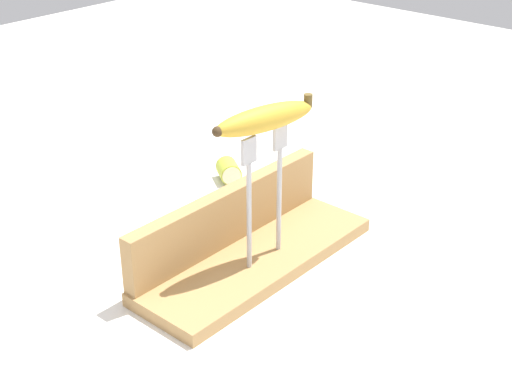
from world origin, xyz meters
TOP-DOWN VIEW (x-y plane):
  - ground_plane at (0.00, 0.00)m, footprint 3.00×3.00m
  - wooden_board at (0.00, 0.00)m, footprint 0.39×0.13m
  - board_backstop at (0.00, 0.06)m, footprint 0.38×0.02m
  - fork_stand_center at (-0.00, -0.02)m, footprint 0.09×0.01m
  - banana_raised_center at (-0.00, -0.02)m, footprint 0.16×0.07m
  - banana_chunk_near at (0.18, 0.22)m, footprint 0.06×0.06m

SIDE VIEW (x-z plane):
  - ground_plane at x=0.00m, z-range 0.00..0.00m
  - wooden_board at x=0.00m, z-range 0.00..0.02m
  - banana_chunk_near at x=0.18m, z-range 0.00..0.04m
  - board_backstop at x=0.00m, z-range 0.02..0.10m
  - fork_stand_center at x=0.00m, z-range 0.04..0.23m
  - banana_raised_center at x=0.00m, z-range 0.22..0.25m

